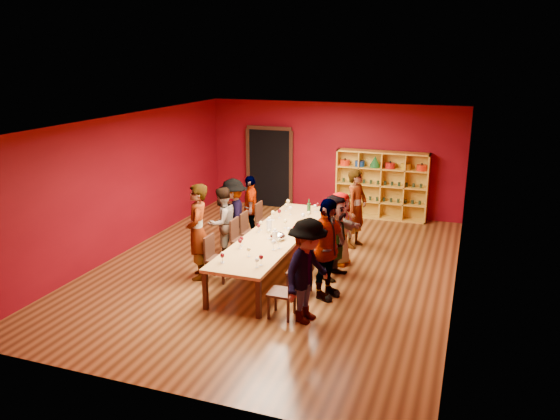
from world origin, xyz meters
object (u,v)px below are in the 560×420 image
object	(u,v)px
chair_person_left_3	(249,230)
chair_person_right_2	(319,251)
tasting_table	(276,236)
chair_person_left_2	(239,237)
person_right_2	(335,237)
person_left_4	(251,207)
chair_person_left_1	(215,256)
person_left_3	(234,215)
chair_person_right_0	(286,290)
person_right_4	(356,208)
person_right_1	(326,249)
chair_person_right_4	(341,224)
person_right_0	(307,271)
person_left_1	(198,232)
wine_bottle	(309,208)
chair_person_right_1	(304,269)
person_left_2	(222,223)
chair_person_right_3	(328,240)
chair_person_left_4	(263,219)
spittoon_bowl	(278,236)
person_right_3	(340,228)

from	to	relation	value
chair_person_left_3	chair_person_right_2	distance (m)	1.98
tasting_table	chair_person_left_2	world-z (taller)	chair_person_left_2
chair_person_right_2	person_right_2	xyz separation A→B (m)	(0.32, 0.00, 0.34)
chair_person_left_2	person_left_4	bearing A→B (deg)	102.80
chair_person_left_1	person_left_3	xyz separation A→B (m)	(-0.36, 1.69, 0.31)
chair_person_left_3	chair_person_left_1	bearing A→B (deg)	-90.00
chair_person_right_0	person_right_4	distance (m)	3.87
person_right_1	chair_person_right_4	world-z (taller)	person_right_1
person_right_2	person_right_0	bearing A→B (deg)	-166.88
person_left_1	wine_bottle	world-z (taller)	person_left_1
chair_person_right_1	person_right_4	world-z (taller)	person_right_4
tasting_table	wine_bottle	xyz separation A→B (m)	(0.22, 1.58, 0.18)
person_left_1	person_left_3	xyz separation A→B (m)	(-0.01, 1.69, -0.13)
person_left_3	person_left_2	bearing A→B (deg)	-26.88
person_left_4	chair_person_right_3	distance (m)	2.34
person_left_1	person_right_0	xyz separation A→B (m)	(2.52, -1.02, -0.06)
chair_person_left_4	person_right_0	size ratio (longest dim) A/B	0.51
chair_person_left_3	person_right_4	distance (m)	2.46
chair_person_right_1	chair_person_right_4	world-z (taller)	same
chair_person_right_2	chair_person_right_4	size ratio (longest dim) A/B	1.00
person_right_0	chair_person_right_1	distance (m)	1.10
chair_person_left_2	person_right_4	distance (m)	2.73
chair_person_left_1	person_left_2	world-z (taller)	person_left_2
chair_person_right_2	spittoon_bowl	xyz separation A→B (m)	(-0.74, -0.33, 0.33)
wine_bottle	chair_person_left_2	bearing A→B (deg)	-129.54
person_left_4	person_right_1	bearing A→B (deg)	23.05
tasting_table	chair_person_right_3	bearing A→B (deg)	36.86
person_left_2	chair_person_right_3	xyz separation A→B (m)	(2.21, 0.47, -0.28)
chair_person_left_1	chair_person_right_3	world-z (taller)	same
person_left_4	chair_person_right_0	bearing A→B (deg)	9.65
chair_person_right_0	person_right_3	xyz separation A→B (m)	(0.24, 2.66, 0.28)
chair_person_left_1	person_right_3	world-z (taller)	person_right_3
chair_person_left_4	wine_bottle	size ratio (longest dim) A/B	2.64
chair_person_right_2	chair_person_right_1	bearing A→B (deg)	-90.00
person_left_4	chair_person_right_2	bearing A→B (deg)	31.29
person_left_1	chair_person_left_3	bearing A→B (deg)	145.07
chair_person_right_0	chair_person_right_2	xyz separation A→B (m)	(0.00, 1.94, 0.00)
person_left_1	person_right_3	bearing A→B (deg)	100.88
chair_person_left_1	chair_person_left_4	distance (m)	2.56
chair_person_left_4	person_left_4	xyz separation A→B (m)	(-0.32, 0.00, 0.26)
person_right_0	person_right_4	xyz separation A→B (m)	(-0.02, 3.83, 0.02)
tasting_table	person_right_4	size ratio (longest dim) A/B	2.51
person_right_1	person_right_4	distance (m)	2.86
person_right_2	person_right_3	xyz separation A→B (m)	(-0.08, 0.72, -0.06)
tasting_table	person_right_2	size ratio (longest dim) A/B	2.70
person_right_3	person_left_3	bearing A→B (deg)	99.07
chair_person_right_2	person_right_4	size ratio (longest dim) A/B	0.50
chair_person_left_3	chair_person_right_1	size ratio (longest dim) A/B	1.00
chair_person_left_2	chair_person_right_0	distance (m)	2.85
chair_person_left_1	chair_person_right_1	bearing A→B (deg)	-1.59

